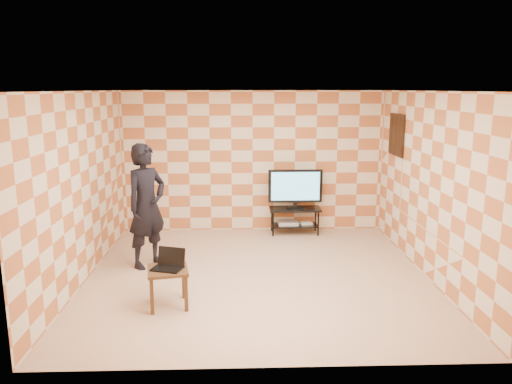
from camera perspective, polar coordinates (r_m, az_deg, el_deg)
floor at (r=7.53m, az=0.16°, el=-9.54°), size 5.00×5.00×0.00m
wall_back at (r=9.62m, az=-0.39°, el=3.47°), size 5.00×0.02×2.70m
wall_front at (r=4.73m, az=1.30°, el=-5.29°), size 5.00×0.02×2.70m
wall_left at (r=7.49m, az=-19.32°, el=0.43°), size 0.02×5.00×2.70m
wall_right at (r=7.66m, az=19.20°, el=0.68°), size 0.02×5.00×2.70m
ceiling at (r=7.02m, az=0.17°, el=11.47°), size 5.00×5.00×0.02m
wall_art at (r=9.02m, az=15.76°, el=6.33°), size 0.04×0.72×0.72m
tv_stand at (r=9.56m, az=4.45°, el=-2.63°), size 0.97×0.44×0.50m
tv at (r=9.44m, az=4.51°, el=0.58°), size 1.02×0.19×0.74m
dvd_player at (r=9.60m, az=3.69°, el=-3.55°), size 0.39×0.28×0.06m
game_console at (r=9.64m, az=5.73°, el=-3.56°), size 0.25×0.21×0.05m
side_table at (r=6.50m, az=-10.04°, el=-9.37°), size 0.58×0.58×0.50m
laptop at (r=6.48m, az=-9.92°, el=-8.11°), size 0.44×0.39×0.25m
person at (r=7.85m, az=-12.39°, el=-1.56°), size 0.81×0.83×1.93m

